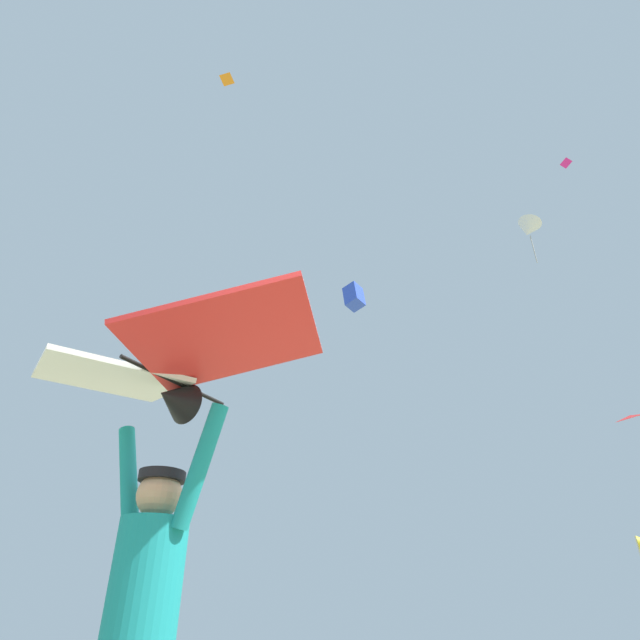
{
  "coord_description": "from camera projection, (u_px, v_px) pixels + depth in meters",
  "views": [
    {
      "loc": [
        1.63,
        -2.47,
        0.89
      ],
      "look_at": [
        -0.32,
        1.58,
        3.56
      ],
      "focal_mm": 29.6,
      "sensor_mm": 36.0,
      "label": 1
    }
  ],
  "objects": [
    {
      "name": "distant_kite_orange_far_center",
      "position": [
        227.0,
        79.0,
        21.66
      ],
      "size": [
        0.68,
        0.68,
        0.16
      ],
      "color": "orange"
    },
    {
      "name": "distant_kite_red_mid_right",
      "position": [
        630.0,
        417.0,
        14.67
      ],
      "size": [
        1.06,
        1.03,
        0.39
      ],
      "color": "red"
    },
    {
      "name": "distant_kite_white_overhead_distant",
      "position": [
        528.0,
        229.0,
        28.82
      ],
      "size": [
        1.95,
        1.91,
        3.05
      ],
      "color": "white"
    },
    {
      "name": "kite_flyer_person",
      "position": [
        140.0,
        620.0,
        2.42
      ],
      "size": [
        0.81,
        0.38,
        1.92
      ],
      "color": "#424751",
      "rests_on": "ground"
    },
    {
      "name": "distant_kite_magenta_low_right",
      "position": [
        566.0,
        163.0,
        25.13
      ],
      "size": [
        0.48,
        0.49,
        0.23
      ],
      "color": "#DB2393"
    },
    {
      "name": "distant_kite_blue_high_left",
      "position": [
        354.0,
        297.0,
        25.24
      ],
      "size": [
        1.06,
        1.04,
        1.36
      ],
      "color": "blue"
    },
    {
      "name": "held_stunt_kite",
      "position": [
        166.0,
        368.0,
        2.99
      ],
      "size": [
        2.1,
        1.21,
        0.43
      ],
      "color": "black"
    }
  ]
}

